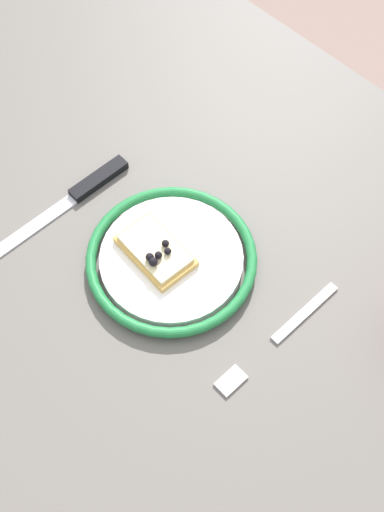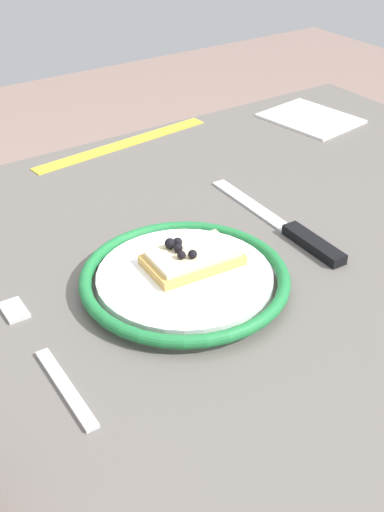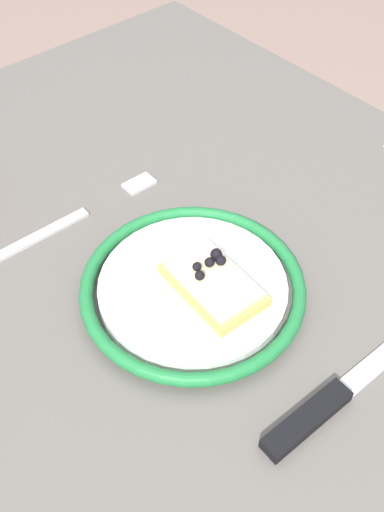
{
  "view_description": "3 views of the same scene",
  "coord_description": "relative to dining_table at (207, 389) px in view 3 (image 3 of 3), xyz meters",
  "views": [
    {
      "loc": [
        -0.36,
        0.3,
        1.53
      ],
      "look_at": [
        -0.07,
        0.01,
        0.8
      ],
      "focal_mm": 47.71,
      "sensor_mm": 36.0,
      "label": 1
    },
    {
      "loc": [
        -0.35,
        -0.45,
        1.17
      ],
      "look_at": [
        -0.04,
        0.01,
        0.81
      ],
      "focal_mm": 46.49,
      "sensor_mm": 36.0,
      "label": 2
    },
    {
      "loc": [
        0.23,
        -0.22,
        1.23
      ],
      "look_at": [
        -0.06,
        0.03,
        0.8
      ],
      "focal_mm": 41.85,
      "sensor_mm": 36.0,
      "label": 3
    }
  ],
  "objects": [
    {
      "name": "dining_table",
      "position": [
        0.0,
        0.0,
        0.0
      ],
      "size": [
        1.09,
        0.83,
        0.77
      ],
      "color": "#5B5651",
      "rests_on": "ground_plane"
    },
    {
      "name": "plate",
      "position": [
        -0.04,
        0.02,
        0.11
      ],
      "size": [
        0.22,
        0.22,
        0.02
      ],
      "color": "white",
      "rests_on": "dining_table"
    },
    {
      "name": "knife",
      "position": [
        0.12,
        0.03,
        0.11
      ],
      "size": [
        0.03,
        0.24,
        0.01
      ],
      "color": "silver",
      "rests_on": "dining_table"
    },
    {
      "name": "pizza_slice_near",
      "position": [
        -0.03,
        0.03,
        0.13
      ],
      "size": [
        0.1,
        0.07,
        0.03
      ],
      "color": "tan",
      "rests_on": "plate"
    },
    {
      "name": "fork",
      "position": [
        -0.21,
        -0.0,
        0.11
      ],
      "size": [
        0.02,
        0.2,
        0.0
      ],
      "color": "silver",
      "rests_on": "dining_table"
    }
  ]
}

